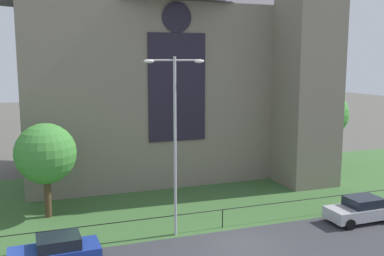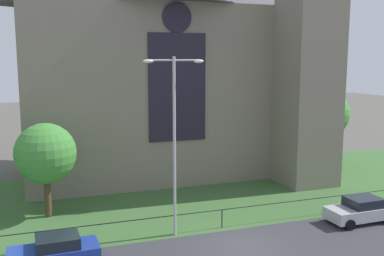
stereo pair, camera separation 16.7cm
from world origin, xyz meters
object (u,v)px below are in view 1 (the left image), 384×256
object	(u,v)px
streetlamp_near	(175,127)
parked_car_blue	(56,252)
tree_left_near	(46,154)
tree_right_far	(325,115)
church_building	(166,54)
parked_car_silver	(361,210)

from	to	relation	value
streetlamp_near	parked_car_blue	bearing A→B (deg)	-164.45
tree_left_near	tree_right_far	bearing A→B (deg)	11.50
church_building	streetlamp_near	bearing A→B (deg)	-104.56
tree_right_far	streetlamp_near	xyz separation A→B (m)	(-17.23, -10.31, 1.23)
tree_right_far	streetlamp_near	distance (m)	20.12
tree_right_far	parked_car_silver	bearing A→B (deg)	-116.31
streetlamp_near	church_building	bearing A→B (deg)	75.44
tree_right_far	parked_car_silver	world-z (taller)	tree_right_far
tree_left_near	streetlamp_near	xyz separation A→B (m)	(6.64, -5.45, 2.12)
streetlamp_near	tree_right_far	bearing A→B (deg)	30.90
parked_car_blue	tree_left_near	bearing A→B (deg)	-90.93
parked_car_blue	parked_car_silver	distance (m)	17.78
tree_right_far	parked_car_blue	world-z (taller)	tree_right_far
church_building	streetlamp_near	xyz separation A→B (m)	(-3.68, -14.18, -4.12)
streetlamp_near	parked_car_blue	xyz separation A→B (m)	(-6.53, -1.82, -5.41)
church_building	tree_left_near	xyz separation A→B (m)	(-10.33, -8.72, -6.24)
streetlamp_near	parked_car_blue	size ratio (longest dim) A/B	2.33
tree_left_near	parked_car_blue	size ratio (longest dim) A/B	1.40
streetlamp_near	parked_car_blue	world-z (taller)	streetlamp_near
tree_left_near	parked_car_silver	distance (m)	19.58
church_building	parked_car_blue	bearing A→B (deg)	-122.56
tree_right_far	streetlamp_near	bearing A→B (deg)	-149.10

